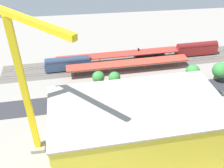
{
  "coord_description": "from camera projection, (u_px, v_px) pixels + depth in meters",
  "views": [
    {
      "loc": [
        17.19,
        71.77,
        55.8
      ],
      "look_at": [
        8.02,
        1.71,
        5.39
      ],
      "focal_mm": 41.59,
      "sensor_mm": 36.0,
      "label": 1
    }
  ],
  "objects": [
    {
      "name": "street_tree_2",
      "position": [
        220.0,
        70.0,
        95.33
      ],
      "size": [
        5.96,
        5.96,
        7.57
      ],
      "color": "brown",
      "rests_on": "ground"
    },
    {
      "name": "parked_car_3",
      "position": [
        158.0,
        97.0,
        88.48
      ],
      "size": [
        4.32,
        2.18,
        1.72
      ],
      "color": "black",
      "rests_on": "ground"
    },
    {
      "name": "locomotive",
      "position": [
        150.0,
        54.0,
        110.64
      ],
      "size": [
        13.88,
        3.53,
        5.18
      ],
      "color": "black",
      "rests_on": "ground"
    },
    {
      "name": "parked_car_1",
      "position": [
        199.0,
        95.0,
        89.53
      ],
      "size": [
        4.7,
        1.99,
        1.83
      ],
      "color": "black",
      "rests_on": "ground"
    },
    {
      "name": "box_truck_0",
      "position": [
        177.0,
        103.0,
        84.59
      ],
      "size": [
        8.79,
        2.54,
        3.49
      ],
      "color": "black",
      "rests_on": "ground"
    },
    {
      "name": "construction_building",
      "position": [
        136.0,
        130.0,
        65.85
      ],
      "size": [
        42.49,
        23.65,
        16.15
      ],
      "primitive_type": "cube",
      "rotation": [
        0.0,
        0.0,
        0.05
      ],
      "color": "yellow",
      "rests_on": "ground"
    },
    {
      "name": "street_tree_0",
      "position": [
        98.0,
        77.0,
        90.51
      ],
      "size": [
        4.32,
        4.32,
        7.37
      ],
      "color": "brown",
      "rests_on": "ground"
    },
    {
      "name": "platform_canopy_far",
      "position": [
        118.0,
        54.0,
        106.4
      ],
      "size": [
        50.72,
        7.25,
        4.17
      ],
      "color": "#B73328",
      "rests_on": "ground"
    },
    {
      "name": "rail_bed",
      "position": [
        124.0,
        63.0,
        108.42
      ],
      "size": [
        99.29,
        18.24,
        0.01
      ],
      "primitive_type": "cube",
      "rotation": [
        0.0,
        0.0,
        0.05
      ],
      "color": "#5B544C",
      "rests_on": "ground"
    },
    {
      "name": "street_tree_1",
      "position": [
        193.0,
        72.0,
        94.13
      ],
      "size": [
        5.15,
        5.15,
        7.41
      ],
      "color": "brown",
      "rests_on": "ground"
    },
    {
      "name": "traffic_light",
      "position": [
        154.0,
        92.0,
        85.11
      ],
      "size": [
        0.5,
        0.36,
        6.48
      ],
      "color": "#333333",
      "rests_on": "ground"
    },
    {
      "name": "street_asphalt",
      "position": [
        135.0,
        95.0,
        90.48
      ],
      "size": [
        99.08,
        14.13,
        0.01
      ],
      "primitive_type": "cube",
      "rotation": [
        0.0,
        0.0,
        0.05
      ],
      "color": "#2D2D33",
      "rests_on": "ground"
    },
    {
      "name": "street_tree_3",
      "position": [
        114.0,
        78.0,
        91.08
      ],
      "size": [
        4.18,
        4.18,
        6.86
      ],
      "color": "brown",
      "rests_on": "ground"
    },
    {
      "name": "parked_car_5",
      "position": [
        121.0,
        100.0,
        87.15
      ],
      "size": [
        4.14,
        2.15,
        1.57
      ],
      "color": "black",
      "rests_on": "ground"
    },
    {
      "name": "freight_coach_far",
      "position": [
        68.0,
        63.0,
        102.12
      ],
      "size": [
        18.22,
        3.99,
        5.93
      ],
      "color": "black",
      "rests_on": "ground"
    },
    {
      "name": "parked_car_0",
      "position": [
        217.0,
        94.0,
        90.06
      ],
      "size": [
        4.26,
        2.16,
        1.75
      ],
      "color": "black",
      "rests_on": "ground"
    },
    {
      "name": "construction_roof_slab",
      "position": [
        138.0,
        105.0,
        61.04
      ],
      "size": [
        43.12,
        24.28,
        0.4
      ],
      "primitive_type": "cube",
      "rotation": [
        0.0,
        0.0,
        0.05
      ],
      "color": "#ADA89E",
      "rests_on": "construction_building"
    },
    {
      "name": "parked_car_2",
      "position": [
        180.0,
        96.0,
        89.13
      ],
      "size": [
        4.12,
        1.92,
        1.77
      ],
      "color": "black",
      "rests_on": "ground"
    },
    {
      "name": "ground_plane",
      "position": [
        134.0,
        92.0,
        92.15
      ],
      "size": [
        157.99,
        157.99,
        0.0
      ],
      "primitive_type": "plane",
      "color": "gray",
      "rests_on": "ground"
    },
    {
      "name": "passenger_coach",
      "position": [
        197.0,
        49.0,
        111.98
      ],
      "size": [
        18.64,
        3.86,
        6.18
      ],
      "color": "black",
      "rests_on": "ground"
    },
    {
      "name": "box_truck_1",
      "position": [
        150.0,
        104.0,
        83.85
      ],
      "size": [
        9.7,
        3.8,
        3.57
      ],
      "color": "black",
      "rests_on": "ground"
    },
    {
      "name": "track_rails",
      "position": [
        124.0,
        63.0,
        108.31
      ],
      "size": [
        98.62,
        11.82,
        0.12
      ],
      "color": "#9E9EA8",
      "rests_on": "ground"
    },
    {
      "name": "platform_canopy_near",
      "position": [
        128.0,
        63.0,
        100.89
      ],
      "size": [
        48.27,
        7.23,
        4.14
      ],
      "color": "#C63D2D",
      "rests_on": "ground"
    },
    {
      "name": "tower_crane",
      "position": [
        26.0,
        83.0,
        57.16
      ],
      "size": [
        17.97,
        18.41,
        39.57
      ],
      "color": "gray",
      "rests_on": "ground"
    },
    {
      "name": "parked_car_4",
      "position": [
        140.0,
        100.0,
        87.49
      ],
      "size": [
        4.79,
        1.79,
        1.61
      ],
      "color": "black",
      "rests_on": "ground"
    }
  ]
}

